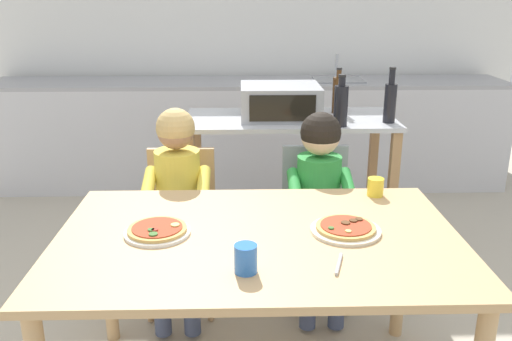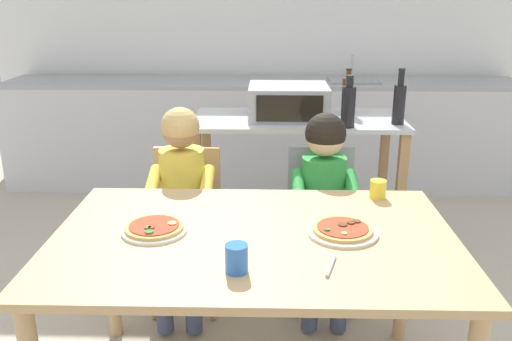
# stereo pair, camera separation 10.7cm
# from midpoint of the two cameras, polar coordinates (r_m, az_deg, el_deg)

# --- Properties ---
(ground_plane) EXTENTS (11.86, 11.86, 0.00)m
(ground_plane) POSITION_cam_midpoint_polar(r_m,az_deg,el_deg) (3.37, 1.29, -9.49)
(ground_plane) COLOR #B7AD99
(back_wall_tiled) EXTENTS (4.70, 0.14, 2.70)m
(back_wall_tiled) POSITION_cam_midpoint_polar(r_m,az_deg,el_deg) (4.82, 1.47, 15.72)
(back_wall_tiled) COLOR white
(back_wall_tiled) RESTS_ON ground
(kitchen_counter) EXTENTS (4.23, 0.60, 1.09)m
(kitchen_counter) POSITION_cam_midpoint_polar(r_m,az_deg,el_deg) (4.55, 1.39, 3.99)
(kitchen_counter) COLOR silver
(kitchen_counter) RESTS_ON ground
(kitchen_island_cart) EXTENTS (1.19, 0.55, 0.90)m
(kitchen_island_cart) POSITION_cam_midpoint_polar(r_m,az_deg,el_deg) (3.16, 5.32, 0.33)
(kitchen_island_cart) COLOR #B7BABF
(kitchen_island_cart) RESTS_ON ground
(toaster_oven) EXTENTS (0.44, 0.38, 0.19)m
(toaster_oven) POSITION_cam_midpoint_polar(r_m,az_deg,el_deg) (3.06, 4.46, 7.28)
(toaster_oven) COLOR #999BA0
(toaster_oven) RESTS_ON kitchen_island_cart
(bottle_tall_green_wine) EXTENTS (0.07, 0.07, 0.30)m
(bottle_tall_green_wine) POSITION_cam_midpoint_polar(r_m,az_deg,el_deg) (3.01, 15.94, 6.99)
(bottle_tall_green_wine) COLOR black
(bottle_tall_green_wine) RESTS_ON kitchen_island_cart
(bottle_slim_sauce) EXTENTS (0.07, 0.07, 0.27)m
(bottle_slim_sauce) POSITION_cam_midpoint_polar(r_m,az_deg,el_deg) (2.88, 10.82, 6.80)
(bottle_slim_sauce) COLOR black
(bottle_slim_sauce) RESTS_ON kitchen_island_cart
(bottle_brown_beer) EXTENTS (0.07, 0.07, 0.27)m
(bottle_brown_beer) POSITION_cam_midpoint_polar(r_m,az_deg,el_deg) (3.21, 10.65, 7.87)
(bottle_brown_beer) COLOR #4C2D14
(bottle_brown_beer) RESTS_ON kitchen_island_cart
(dining_table) EXTENTS (1.48, 0.96, 0.73)m
(dining_table) POSITION_cam_midpoint_polar(r_m,az_deg,el_deg) (2.02, 1.32, -9.06)
(dining_table) COLOR tan
(dining_table) RESTS_ON ground
(dining_chair_left) EXTENTS (0.36, 0.36, 0.81)m
(dining_chair_left) POSITION_cam_midpoint_polar(r_m,az_deg,el_deg) (2.80, -6.32, -4.81)
(dining_chair_left) COLOR tan
(dining_chair_left) RESTS_ON ground
(dining_chair_right) EXTENTS (0.36, 0.36, 0.81)m
(dining_chair_right) POSITION_cam_midpoint_polar(r_m,az_deg,el_deg) (2.83, 7.98, -4.65)
(dining_chair_right) COLOR gray
(dining_chair_right) RESTS_ON ground
(child_in_yellow_shirt) EXTENTS (0.32, 0.42, 1.04)m
(child_in_yellow_shirt) POSITION_cam_midpoint_polar(r_m,az_deg,el_deg) (2.62, -6.80, -2.06)
(child_in_yellow_shirt) COLOR #424C6B
(child_in_yellow_shirt) RESTS_ON ground
(child_in_green_shirt) EXTENTS (0.32, 0.42, 1.01)m
(child_in_green_shirt) POSITION_cam_midpoint_polar(r_m,az_deg,el_deg) (2.65, 8.43, -1.97)
(child_in_green_shirt) COLOR #424C6B
(child_in_green_shirt) RESTS_ON ground
(pizza_plate_white) EXTENTS (0.24, 0.24, 0.03)m
(pizza_plate_white) POSITION_cam_midpoint_polar(r_m,az_deg,el_deg) (2.03, -9.24, -6.11)
(pizza_plate_white) COLOR white
(pizza_plate_white) RESTS_ON dining_table
(pizza_plate_cream) EXTENTS (0.26, 0.26, 0.03)m
(pizza_plate_cream) POSITION_cam_midpoint_polar(r_m,az_deg,el_deg) (2.03, 10.67, -6.29)
(pizza_plate_cream) COLOR beige
(pizza_plate_cream) RESTS_ON dining_table
(drinking_cup_blue) EXTENTS (0.07, 0.07, 0.09)m
(drinking_cup_blue) POSITION_cam_midpoint_polar(r_m,az_deg,el_deg) (1.72, -0.28, -9.31)
(drinking_cup_blue) COLOR blue
(drinking_cup_blue) RESTS_ON dining_table
(drinking_cup_yellow) EXTENTS (0.07, 0.07, 0.08)m
(drinking_cup_yellow) POSITION_cam_midpoint_polar(r_m,az_deg,el_deg) (2.39, 14.05, -1.94)
(drinking_cup_yellow) COLOR yellow
(drinking_cup_yellow) RESTS_ON dining_table
(serving_spoon) EXTENTS (0.05, 0.14, 0.01)m
(serving_spoon) POSITION_cam_midpoint_polar(r_m,az_deg,el_deg) (1.79, 9.67, -9.96)
(serving_spoon) COLOR #B7BABF
(serving_spoon) RESTS_ON dining_table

